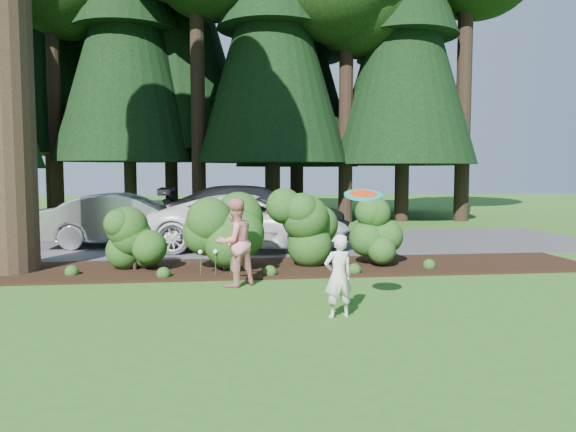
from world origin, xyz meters
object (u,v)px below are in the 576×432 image
object	(u,v)px
child	(338,276)
frisbee	(363,195)
adult	(234,242)
car_dark_suv	(256,213)
car_silver_wagon	(128,220)
car_white_suv	(251,222)

from	to	relation	value
child	frisbee	distance (m)	1.24
child	adult	bearing A→B (deg)	-72.28
adult	frisbee	bearing A→B (deg)	89.65
adult	child	bearing A→B (deg)	85.14
car_dark_suv	child	xyz separation A→B (m)	(0.59, -9.10, -0.25)
car_silver_wagon	frisbee	xyz separation A→B (m)	(4.58, -8.16, 1.03)
car_white_suv	frisbee	xyz separation A→B (m)	(1.21, -7.23, 1.03)
car_silver_wagon	car_white_suv	xyz separation A→B (m)	(3.38, -0.93, 0.00)
car_silver_wagon	car_white_suv	distance (m)	3.50
car_silver_wagon	adult	distance (m)	6.30
child	frisbee	world-z (taller)	frisbee
car_dark_suv	adult	world-z (taller)	car_dark_suv
adult	frisbee	size ratio (longest dim) A/B	2.93
car_dark_suv	adult	bearing A→B (deg)	172.39
car_silver_wagon	frisbee	world-z (taller)	frisbee
child	car_silver_wagon	bearing A→B (deg)	-75.21
car_silver_wagon	frisbee	size ratio (longest dim) A/B	8.03
car_silver_wagon	child	size ratio (longest dim) A/B	3.65
car_silver_wagon	child	xyz separation A→B (m)	(4.25, -8.07, -0.15)
adult	car_white_suv	bearing A→B (deg)	-132.43
car_white_suv	child	world-z (taller)	car_white_suv
adult	car_dark_suv	bearing A→B (deg)	-132.78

